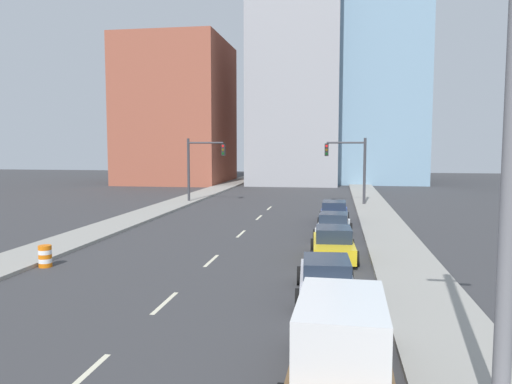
% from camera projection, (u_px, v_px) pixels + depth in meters
% --- Properties ---
extents(sidewalk_left, '(2.93, 95.96, 0.17)m').
position_uv_depth(sidewalk_left, '(198.00, 196.00, 51.92)').
color(sidewalk_left, gray).
rests_on(sidewalk_left, ground).
extents(sidewalk_right, '(2.93, 95.96, 0.17)m').
position_uv_depth(sidewalk_right, '(368.00, 199.00, 49.14)').
color(sidewalk_right, gray).
rests_on(sidewalk_right, ground).
extents(lane_stripe_at_8m, '(0.16, 2.40, 0.01)m').
position_uv_depth(lane_stripe_at_8m, '(84.00, 376.00, 11.38)').
color(lane_stripe_at_8m, beige).
rests_on(lane_stripe_at_8m, ground).
extents(lane_stripe_at_14m, '(0.16, 2.40, 0.01)m').
position_uv_depth(lane_stripe_at_14m, '(165.00, 303.00, 16.70)').
color(lane_stripe_at_14m, beige).
rests_on(lane_stripe_at_14m, ground).
extents(lane_stripe_at_20m, '(0.16, 2.40, 0.01)m').
position_uv_depth(lane_stripe_at_20m, '(211.00, 261.00, 22.84)').
color(lane_stripe_at_20m, beige).
rests_on(lane_stripe_at_20m, ground).
extents(lane_stripe_at_27m, '(0.16, 2.40, 0.01)m').
position_uv_depth(lane_stripe_at_27m, '(241.00, 234.00, 29.85)').
color(lane_stripe_at_27m, beige).
rests_on(lane_stripe_at_27m, ground).
extents(lane_stripe_at_34m, '(0.16, 2.40, 0.01)m').
position_uv_depth(lane_stripe_at_34m, '(259.00, 217.00, 36.70)').
color(lane_stripe_at_34m, beige).
rests_on(lane_stripe_at_34m, ground).
extents(lane_stripe_at_39m, '(0.16, 2.40, 0.01)m').
position_uv_depth(lane_stripe_at_39m, '(269.00, 208.00, 42.17)').
color(lane_stripe_at_39m, beige).
rests_on(lane_stripe_at_39m, ground).
extents(building_brick_left, '(14.00, 16.00, 20.04)m').
position_uv_depth(building_brick_left, '(178.00, 113.00, 71.36)').
color(building_brick_left, '#9E513D').
rests_on(building_brick_left, ground).
extents(building_office_center, '(12.00, 20.00, 30.60)m').
position_uv_depth(building_office_center, '(297.00, 76.00, 72.11)').
color(building_office_center, '#99999E').
rests_on(building_office_center, ground).
extents(building_glass_right, '(13.00, 20.00, 36.97)m').
position_uv_depth(building_glass_right, '(376.00, 57.00, 73.93)').
color(building_glass_right, '#7A9EB7').
rests_on(building_glass_right, ground).
extents(traffic_signal_left, '(3.61, 0.35, 5.94)m').
position_uv_depth(traffic_signal_left, '(199.00, 162.00, 45.95)').
color(traffic_signal_left, '#38383D').
rests_on(traffic_signal_left, ground).
extents(traffic_signal_right, '(3.61, 0.35, 5.94)m').
position_uv_depth(traffic_signal_right, '(353.00, 162.00, 43.71)').
color(traffic_signal_right, '#38383D').
rests_on(traffic_signal_right, ground).
extents(traffic_barrel, '(0.56, 0.56, 0.95)m').
position_uv_depth(traffic_barrel, '(45.00, 256.00, 21.62)').
color(traffic_barrel, orange).
rests_on(traffic_barrel, ground).
extents(box_truck_brown, '(2.48, 5.28, 1.99)m').
position_uv_depth(box_truck_brown, '(341.00, 344.00, 10.84)').
color(box_truck_brown, brown).
rests_on(box_truck_brown, ground).
extents(sedan_silver, '(2.30, 4.89, 1.37)m').
position_uv_depth(sedan_silver, '(326.00, 279.00, 17.27)').
color(sedan_silver, '#B2B2BC').
rests_on(sedan_silver, ground).
extents(sedan_yellow, '(2.26, 4.49, 1.50)m').
position_uv_depth(sedan_yellow, '(333.00, 244.00, 23.16)').
color(sedan_yellow, gold).
rests_on(sedan_yellow, ground).
extents(sedan_white, '(2.21, 4.29, 1.43)m').
position_uv_depth(sedan_white, '(334.00, 226.00, 28.56)').
color(sedan_white, silver).
rests_on(sedan_white, ground).
extents(sedan_blue, '(2.09, 4.78, 1.52)m').
position_uv_depth(sedan_blue, '(334.00, 213.00, 33.81)').
color(sedan_blue, navy).
rests_on(sedan_blue, ground).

